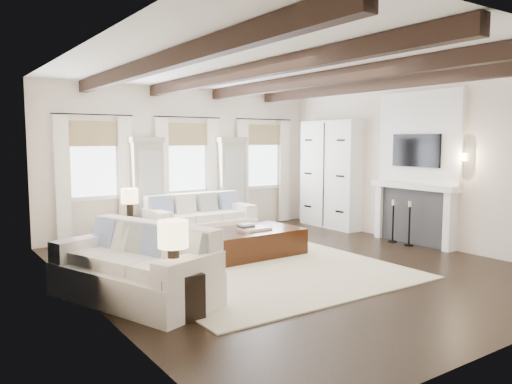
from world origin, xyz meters
TOP-DOWN VIEW (x-y plane):
  - ground at (0.00, 0.00)m, footprint 7.50×7.50m
  - room_shell at (0.75, 0.90)m, footprint 6.54×7.54m
  - area_rug at (-0.50, 0.61)m, footprint 3.91×4.99m
  - sofa_back at (-0.17, 2.81)m, footprint 2.19×1.00m
  - sofa_left at (-2.68, -0.22)m, footprint 1.73×2.48m
  - ottoman at (-0.13, 0.99)m, footprint 1.82×1.16m
  - tray at (-0.06, 0.93)m, footprint 0.51×0.39m
  - book_lower at (-0.19, 1.02)m, footprint 0.26×0.21m
  - book_upper at (-0.20, 1.00)m, footprint 0.22×0.18m
  - side_table_front at (-2.59, -1.12)m, footprint 0.54×0.54m
  - lamp_front at (-2.59, -1.12)m, footprint 0.35×0.35m
  - side_table_back at (-1.55, 3.08)m, footprint 0.36×0.36m
  - lamp_back at (-1.55, 3.08)m, footprint 0.33×0.33m
  - candlestick_near at (2.90, -0.08)m, footprint 0.18×0.18m
  - candlestick_far at (2.90, 0.33)m, footprint 0.17×0.17m

SIDE VIEW (x-z plane):
  - ground at x=0.00m, z-range 0.00..0.00m
  - area_rug at x=-0.50m, z-range 0.00..0.02m
  - ottoman at x=-0.13m, z-range 0.00..0.47m
  - side_table_front at x=-2.59m, z-range 0.00..0.54m
  - side_table_back at x=-1.55m, z-range 0.00..0.55m
  - candlestick_far at x=2.90m, z-range -0.07..0.79m
  - candlestick_near at x=2.90m, z-range -0.07..0.80m
  - sofa_back at x=-0.17m, z-range -0.09..0.84m
  - sofa_left at x=-2.68m, z-range -0.09..0.88m
  - tray at x=-0.06m, z-range 0.47..0.51m
  - book_lower at x=-0.19m, z-range 0.51..0.55m
  - book_upper at x=-0.20m, z-range 0.55..0.58m
  - lamp_back at x=-1.55m, z-range 0.65..1.21m
  - lamp_front at x=-2.59m, z-range 0.65..1.25m
  - room_shell at x=0.75m, z-range 0.28..3.50m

